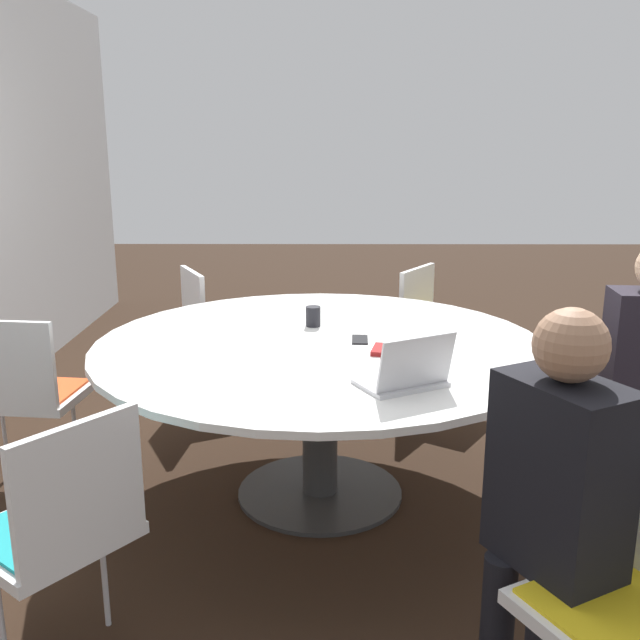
{
  "coord_description": "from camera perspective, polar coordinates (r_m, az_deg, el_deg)",
  "views": [
    {
      "loc": [
        -3.05,
        -0.02,
        1.64
      ],
      "look_at": [
        0.0,
        0.0,
        0.85
      ],
      "focal_mm": 40.0,
      "sensor_mm": 36.0,
      "label": 1
    }
  ],
  "objects": [
    {
      "name": "chair_2",
      "position": [
        4.42,
        9.16,
        -0.43
      ],
      "size": [
        0.6,
        0.59,
        0.86
      ],
      "rotation": [
        0.0,
        0.0,
        8.84
      ],
      "color": "silver",
      "rests_on": "ground_plane"
    },
    {
      "name": "laptop",
      "position": [
        2.6,
        7.01,
        -4.3
      ],
      "size": [
        0.34,
        0.37,
        0.21
      ],
      "rotation": [
        0.0,
        0.0,
        2.06
      ],
      "color": "silver",
      "rests_on": "conference_table"
    },
    {
      "name": "spiral_notebook",
      "position": [
        3.02,
        6.23,
        -2.46
      ],
      "size": [
        0.19,
        0.24,
        0.02
      ],
      "color": "maroon",
      "rests_on": "conference_table"
    },
    {
      "name": "chair_5",
      "position": [
        2.37,
        -20.13,
        -14.78
      ],
      "size": [
        0.61,
        0.6,
        0.86
      ],
      "rotation": [
        0.0,
        0.0,
        11.9
      ],
      "color": "silver",
      "rests_on": "ground_plane"
    },
    {
      "name": "ground_plane",
      "position": [
        3.46,
        0.0,
        -13.71
      ],
      "size": [
        16.0,
        16.0,
        0.0
      ],
      "primitive_type": "plane",
      "color": "black"
    },
    {
      "name": "chair_4",
      "position": [
        3.59,
        -22.39,
        -4.91
      ],
      "size": [
        0.46,
        0.48,
        0.86
      ],
      "rotation": [
        0.0,
        0.0,
        10.89
      ],
      "color": "silver",
      "rests_on": "ground_plane"
    },
    {
      "name": "coffee_cup",
      "position": [
        3.42,
        -0.56,
        0.29
      ],
      "size": [
        0.07,
        0.07,
        0.1
      ],
      "color": "black",
      "rests_on": "conference_table"
    },
    {
      "name": "cell_phone",
      "position": [
        3.2,
        3.21,
        -1.57
      ],
      "size": [
        0.14,
        0.08,
        0.01
      ],
      "color": "black",
      "rests_on": "conference_table"
    },
    {
      "name": "chair_3",
      "position": [
        4.44,
        -8.45,
        -0.33
      ],
      "size": [
        0.58,
        0.57,
        0.86
      ],
      "rotation": [
        0.0,
        0.0,
        9.88
      ],
      "color": "silver",
      "rests_on": "ground_plane"
    },
    {
      "name": "person_0",
      "position": [
        2.11,
        18.22,
        -12.5
      ],
      "size": [
        0.42,
        0.36,
        1.21
      ],
      "rotation": [
        0.0,
        0.0,
        6.77
      ],
      "color": "black",
      "rests_on": "ground_plane"
    },
    {
      "name": "conference_table",
      "position": [
        3.21,
        0.0,
        -3.73
      ],
      "size": [
        2.0,
        2.0,
        0.75
      ],
      "color": "#333333",
      "rests_on": "ground_plane"
    }
  ]
}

